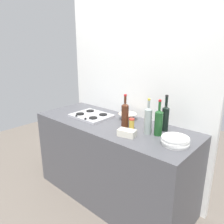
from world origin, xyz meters
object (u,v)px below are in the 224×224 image
object	(u,v)px
wine_bottle_mid_right	(159,122)
stovetop_hob	(92,115)
condiment_jar_front	(132,124)
wine_bottle_rightmost	(165,117)
mixing_bowl	(128,116)
butter_dish	(127,133)
wine_bottle_mid_left	(148,120)
wine_bottle_leftmost	(125,115)
plate_stack	(175,141)

from	to	relation	value
wine_bottle_mid_right	stovetop_hob	bearing A→B (deg)	-177.59
condiment_jar_front	stovetop_hob	bearing A→B (deg)	178.60
wine_bottle_rightmost	mixing_bowl	world-z (taller)	wine_bottle_rightmost
wine_bottle_rightmost	butter_dish	size ratio (longest dim) A/B	2.19
mixing_bowl	wine_bottle_mid_right	bearing A→B (deg)	-18.16
wine_bottle_mid_right	condiment_jar_front	world-z (taller)	wine_bottle_mid_right
wine_bottle_mid_left	butter_dish	bearing A→B (deg)	-121.35
wine_bottle_mid_left	wine_bottle_leftmost	bearing A→B (deg)	-175.39
wine_bottle_rightmost	condiment_jar_front	world-z (taller)	wine_bottle_rightmost
stovetop_hob	mixing_bowl	xyz separation A→B (m)	(0.37, 0.19, 0.03)
stovetop_hob	condiment_jar_front	bearing A→B (deg)	-1.40
wine_bottle_rightmost	mixing_bowl	bearing A→B (deg)	178.38
wine_bottle_leftmost	butter_dish	xyz separation A→B (m)	(0.15, -0.16, -0.10)
stovetop_hob	butter_dish	xyz separation A→B (m)	(0.65, -0.17, 0.02)
butter_dish	stovetop_hob	bearing A→B (deg)	165.07
wine_bottle_rightmost	mixing_bowl	xyz separation A→B (m)	(-0.46, 0.01, -0.09)
mixing_bowl	condiment_jar_front	size ratio (longest dim) A/B	1.81
plate_stack	wine_bottle_leftmost	world-z (taller)	wine_bottle_leftmost
wine_bottle_leftmost	butter_dish	size ratio (longest dim) A/B	2.13
plate_stack	butter_dish	world-z (taller)	plate_stack
wine_bottle_leftmost	condiment_jar_front	bearing A→B (deg)	2.05
wine_bottle_leftmost	stovetop_hob	bearing A→B (deg)	178.04
stovetop_hob	wine_bottle_leftmost	world-z (taller)	wine_bottle_leftmost
plate_stack	wine_bottle_rightmost	distance (m)	0.33
stovetop_hob	wine_bottle_rightmost	distance (m)	0.86
wine_bottle_leftmost	mixing_bowl	world-z (taller)	wine_bottle_leftmost
wine_bottle_mid_left	condiment_jar_front	bearing A→B (deg)	-174.19
wine_bottle_leftmost	butter_dish	bearing A→B (deg)	-46.58
wine_bottle_mid_right	mixing_bowl	bearing A→B (deg)	161.84
condiment_jar_front	wine_bottle_mid_right	bearing A→B (deg)	10.78
plate_stack	wine_bottle_mid_left	size ratio (longest dim) A/B	0.69
condiment_jar_front	wine_bottle_rightmost	bearing A→B (deg)	37.09
wine_bottle_leftmost	condiment_jar_front	distance (m)	0.11
wine_bottle_leftmost	mixing_bowl	bearing A→B (deg)	121.28
condiment_jar_front	butter_dish	bearing A→B (deg)	-67.46
plate_stack	condiment_jar_front	distance (m)	0.47
wine_bottle_leftmost	mixing_bowl	size ratio (longest dim) A/B	1.68
wine_bottle_mid_left	butter_dish	distance (m)	0.23
wine_bottle_mid_right	plate_stack	bearing A→B (deg)	-21.47
plate_stack	butter_dish	bearing A→B (deg)	-162.79
wine_bottle_mid_left	condiment_jar_front	xyz separation A→B (m)	(-0.17, -0.02, -0.08)
wine_bottle_mid_right	wine_bottle_rightmost	size ratio (longest dim) A/B	0.95
wine_bottle_leftmost	condiment_jar_front	xyz separation A→B (m)	(0.08, 0.00, -0.08)
stovetop_hob	butter_dish	bearing A→B (deg)	-14.93
mixing_bowl	stovetop_hob	bearing A→B (deg)	-153.24
wine_bottle_rightmost	condiment_jar_front	bearing A→B (deg)	-142.91
butter_dish	wine_bottle_rightmost	bearing A→B (deg)	61.93
wine_bottle_leftmost	wine_bottle_mid_left	size ratio (longest dim) A/B	1.01
plate_stack	butter_dish	distance (m)	0.42
wine_bottle_rightmost	mixing_bowl	size ratio (longest dim) A/B	1.73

